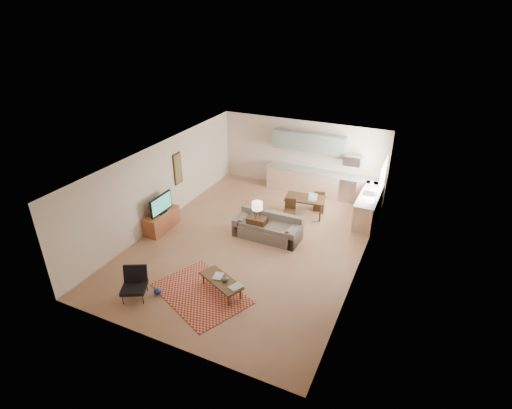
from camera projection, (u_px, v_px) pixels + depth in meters
The scene contains 25 objects.
room at pixel (252, 203), 11.71m from camera, with size 9.00×9.00×9.00m.
kitchen_counter_back at pixel (320, 183), 15.15m from camera, with size 4.26×0.64×0.92m, color tan, non-canonical shape.
kitchen_counter_right at pixel (368, 206), 13.44m from camera, with size 0.64×2.26×0.92m, color tan, non-canonical shape.
kitchen_range at pixel (349, 188), 14.74m from camera, with size 0.62×0.62×0.90m, color #A5A8AD.
kitchen_microwave at pixel (353, 160), 14.26m from camera, with size 0.62×0.40×0.35m, color #A5A8AD.
upper_cabinets at pixel (309, 142), 14.82m from camera, with size 2.80×0.34×0.70m, color slate.
window_right at pixel (382, 178), 12.83m from camera, with size 0.02×1.40×1.05m, color white.
wall_art_left at pixel (178, 169), 13.55m from camera, with size 0.06×0.42×1.10m, color olive, non-canonical shape.
triptych at pixel (300, 145), 15.17m from camera, with size 1.70×0.04×0.50m, color #FBE8C6, non-canonical shape.
rug at pixel (201, 293), 10.13m from camera, with size 2.36×1.64×0.02m, color maroon.
sofa at pixel (267, 227), 12.39m from camera, with size 2.17×0.94×0.75m, color #655A4E, non-canonical shape.
coffee_table at pixel (221, 286), 10.11m from camera, with size 1.26×0.50×0.38m, color #48331A, non-canonical shape.
book_a at pixel (214, 275), 10.16m from camera, with size 0.29×0.35×0.03m, color maroon.
book_b at pixel (233, 284), 9.85m from camera, with size 0.35×0.39×0.02m, color navy.
vase at pixel (225, 278), 9.95m from camera, with size 0.19×0.19×0.16m, color black.
armchair at pixel (134, 285), 9.83m from camera, with size 0.68×0.68×0.77m, color black, non-canonical shape.
tv_credenza at pixel (162, 221), 12.87m from camera, with size 0.51×1.33×0.61m, color brown, non-canonical shape.
tv at pixel (161, 204), 12.57m from camera, with size 0.10×1.02×0.61m, color black, non-canonical shape.
console_table at pixel (257, 227), 12.43m from camera, with size 0.59×0.39×0.68m, color #322010, non-canonical shape.
table_lamp at pixel (257, 210), 12.15m from camera, with size 0.33×0.33×0.55m, color beige, non-canonical shape.
dining_table at pixel (305, 207), 13.69m from camera, with size 1.34×0.77×0.68m, color #322010, non-canonical shape.
dining_chair_near at pixel (289, 211), 13.28m from camera, with size 0.37×0.39×0.78m, color #322010, non-canonical shape.
dining_chair_far at pixel (319, 200), 14.04m from camera, with size 0.37×0.39×0.79m, color #322010, non-canonical shape.
laptop at pixel (312, 197), 13.31m from camera, with size 0.29×0.21×0.21m, color #A5A8AD, non-canonical shape.
soap_bottle at pixel (372, 182), 13.84m from camera, with size 0.11×0.11×0.19m, color #FBE8C6.
Camera 1 is at (4.51, -9.43, 6.63)m, focal length 28.00 mm.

